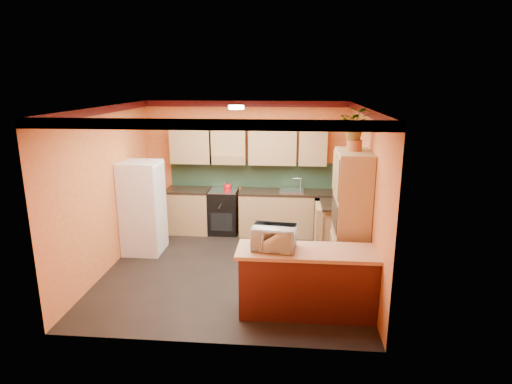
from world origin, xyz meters
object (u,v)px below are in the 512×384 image
stove (224,211)px  fridge (143,208)px  pantry (350,220)px  breakfast_bar (307,284)px  base_cabinets_back (254,213)px  microwave (274,238)px

stove → fridge: fridge is taller
pantry → breakfast_bar: pantry is taller
breakfast_bar → stove: bearing=117.9°
stove → breakfast_bar: size_ratio=0.51×
base_cabinets_back → fridge: bearing=-149.2°
base_cabinets_back → fridge: fridge is taller
pantry → base_cabinets_back: bearing=127.9°
stove → microwave: size_ratio=1.60×
breakfast_bar → microwave: (-0.46, 0.00, 0.65)m
breakfast_bar → microwave: 0.79m
microwave → breakfast_bar: bearing=6.5°
breakfast_bar → base_cabinets_back: bearing=108.1°
pantry → stove: bearing=137.0°
pantry → breakfast_bar: 1.31m
breakfast_bar → fridge: bearing=146.5°
pantry → microwave: (-1.12, -0.95, 0.04)m
pantry → microwave: bearing=-139.6°
base_cabinets_back → stove: 0.63m
fridge → pantry: pantry is taller
base_cabinets_back → microwave: 3.21m
stove → microwave: microwave is taller
base_cabinets_back → stove: bearing=-180.0°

